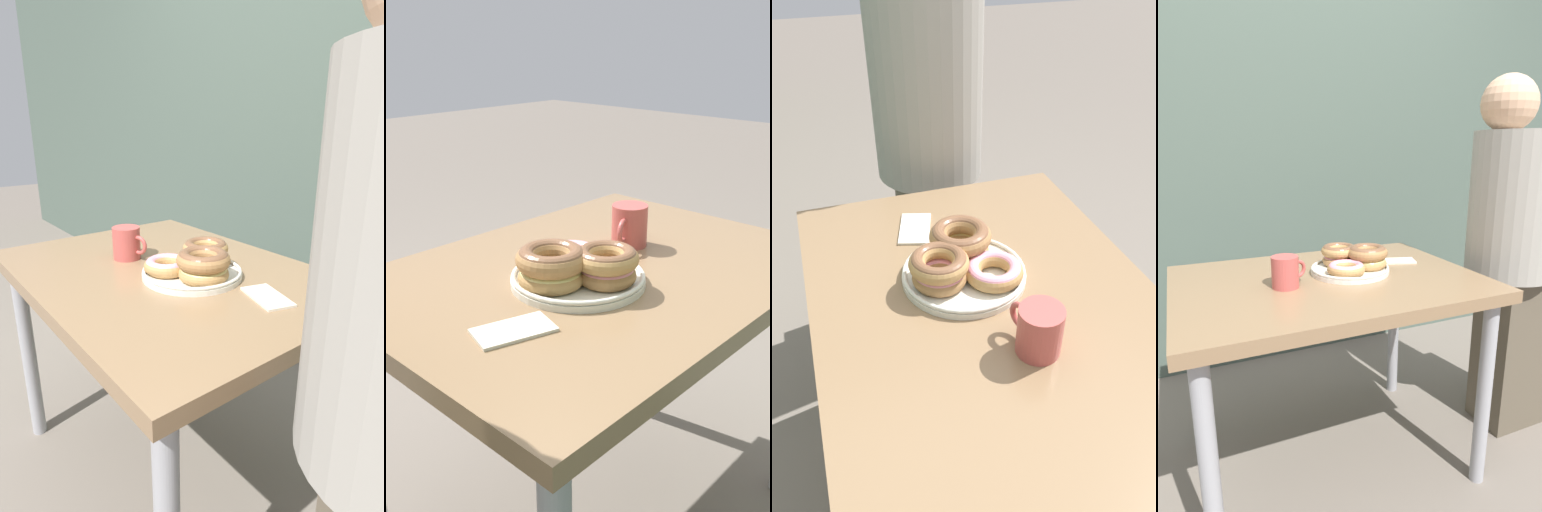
% 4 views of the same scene
% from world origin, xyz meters
% --- Properties ---
extents(ground_plane, '(14.00, 14.00, 0.00)m').
position_xyz_m(ground_plane, '(0.00, 0.00, 0.00)').
color(ground_plane, '#70665B').
extents(dining_table, '(1.00, 0.73, 0.73)m').
position_xyz_m(dining_table, '(0.00, 0.23, 0.64)').
color(dining_table, '#846647').
rests_on(dining_table, ground_plane).
extents(donut_plate, '(0.29, 0.28, 0.09)m').
position_xyz_m(donut_plate, '(0.10, 0.26, 0.77)').
color(donut_plate, silver).
rests_on(donut_plate, dining_table).
extents(coffee_mug, '(0.12, 0.09, 0.10)m').
position_xyz_m(coffee_mug, '(-0.16, 0.19, 0.78)').
color(coffee_mug, '#B74C47').
rests_on(coffee_mug, dining_table).
extents(person_figure, '(0.37, 0.34, 1.40)m').
position_xyz_m(person_figure, '(0.75, 0.16, 0.76)').
color(person_figure, brown).
rests_on(person_figure, ground_plane).
extents(napkin, '(0.15, 0.11, 0.01)m').
position_xyz_m(napkin, '(0.31, 0.31, 0.73)').
color(napkin, beige).
rests_on(napkin, dining_table).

